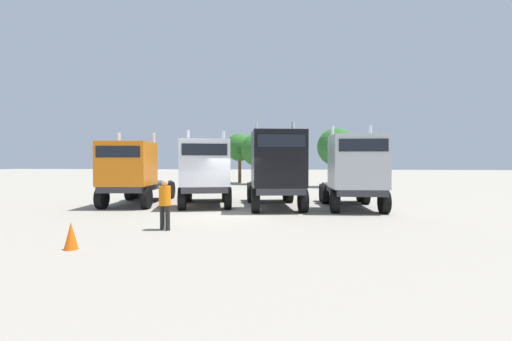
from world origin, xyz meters
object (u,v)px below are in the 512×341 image
Objects in this scene: semi_truck_black at (276,169)px; traffic_cone_near at (71,236)px; semi_truck_orange at (133,173)px; semi_truck_silver at (354,171)px; visitor_in_hivis at (165,201)px; semi_truck_white at (206,172)px.

semi_truck_black is 9.20× the size of traffic_cone_near.
semi_truck_orange is 8.93× the size of traffic_cone_near.
semi_truck_silver is at bearing 82.66° from semi_truck_black.
semi_truck_black is at bearing -1.44° from visitor_in_hivis.
semi_truck_orange is at bearing -103.11° from semi_truck_white.
semi_truck_silver is at bearing -21.05° from visitor_in_hivis.
traffic_cone_near is at bearing -21.43° from semi_truck_white.
semi_truck_orange is 3.96m from semi_truck_white.
semi_truck_black is 3.87× the size of visitor_in_hivis.
semi_truck_silver is 9.39m from visitor_in_hivis.
semi_truck_black reaches higher than traffic_cone_near.
semi_truck_white is at bearing -107.61° from semi_truck_black.
semi_truck_white is 8.43× the size of traffic_cone_near.
visitor_in_hivis is at bearing -41.54° from semi_truck_black.
traffic_cone_near is (-1.15, -9.03, -1.46)m from semi_truck_white.
semi_truck_black is (7.65, -0.36, 0.22)m from semi_truck_orange.
semi_truck_black is at bearing 79.92° from semi_truck_orange.
semi_truck_black is (3.69, -0.44, 0.16)m from semi_truck_white.
semi_truck_white is 3.55× the size of visitor_in_hivis.
semi_truck_white reaches higher than visitor_in_hivis.
semi_truck_silver reaches higher than semi_truck_orange.
visitor_in_hivis reaches higher than traffic_cone_near.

